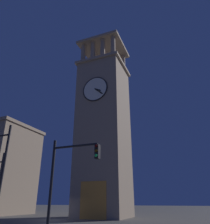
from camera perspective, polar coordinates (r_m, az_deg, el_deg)
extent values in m
plane|color=#56544F|center=(26.10, -14.61, -25.82)|extent=(200.00, 200.00, 0.00)
cube|color=gray|center=(30.27, -0.34, -5.91)|extent=(6.13, 6.08, 20.90)
cube|color=gray|center=(34.84, -0.30, 11.12)|extent=(6.73, 6.68, 0.40)
cylinder|color=gray|center=(33.43, 2.11, 16.88)|extent=(0.70, 0.70, 3.41)
cylinder|color=gray|center=(33.89, -0.61, 16.22)|extent=(0.70, 0.70, 3.41)
cylinder|color=gray|center=(34.43, -3.22, 15.54)|extent=(0.70, 0.70, 3.41)
cylinder|color=gray|center=(35.04, -5.74, 14.87)|extent=(0.70, 0.70, 3.41)
cylinder|color=gray|center=(37.13, 4.79, 12.40)|extent=(0.70, 0.70, 3.41)
cylinder|color=gray|center=(37.55, 2.35, 11.89)|extent=(0.70, 0.70, 3.41)
cylinder|color=gray|center=(38.04, -0.03, 11.37)|extent=(0.70, 0.70, 3.41)
cylinder|color=gray|center=(38.58, -2.33, 10.84)|extent=(0.70, 0.70, 3.41)
cube|color=gray|center=(37.09, -0.29, 16.03)|extent=(6.73, 6.68, 0.40)
cylinder|color=black|center=(37.92, -0.29, 17.58)|extent=(0.12, 0.12, 2.23)
cylinder|color=silver|center=(29.80, -2.62, 6.06)|extent=(3.49, 0.12, 3.49)
torus|color=black|center=(29.78, -2.64, 6.08)|extent=(3.65, 0.16, 3.65)
cube|color=black|center=(29.45, -1.95, 5.92)|extent=(0.91, 0.06, 0.55)
cube|color=black|center=(29.28, -1.72, 5.52)|extent=(1.20, 0.06, 1.07)
cube|color=orange|center=(26.27, -3.09, -22.04)|extent=(3.20, 0.24, 4.00)
cylinder|color=black|center=(12.64, -13.99, -18.51)|extent=(0.16, 0.16, 5.09)
cylinder|color=black|center=(12.22, -7.84, -8.84)|extent=(2.70, 0.12, 0.12)
cube|color=black|center=(11.52, -2.00, -10.38)|extent=(0.22, 0.30, 0.75)
sphere|color=#360505|center=(11.42, -2.35, -8.85)|extent=(0.16, 0.16, 0.16)
sphere|color=#392705|center=(11.37, -2.37, -10.07)|extent=(0.16, 0.16, 0.16)
sphere|color=#18C154|center=(11.32, -2.39, -11.31)|extent=(0.16, 0.16, 0.16)
cylinder|color=black|center=(15.43, -25.43, -14.85)|extent=(0.16, 0.16, 6.60)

